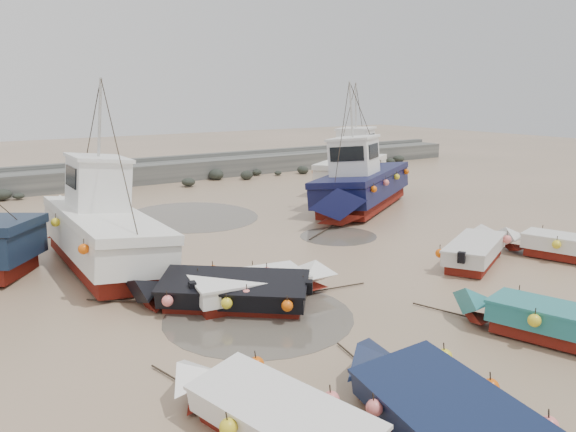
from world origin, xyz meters
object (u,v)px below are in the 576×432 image
Objects in this scene: dinghy_1 at (446,409)px; person at (0,274)px; dinghy_4 at (221,288)px; cabin_boat_3 at (355,166)px; cabin_boat_2 at (361,184)px; dinghy_2 at (546,316)px; dinghy_3 at (478,246)px; dinghy_5 at (262,283)px; dinghy_6 at (564,243)px; dinghy_0 at (269,408)px; cabin_boat_1 at (96,226)px.

person is (-5.02, 13.98, -0.54)m from dinghy_1.
cabin_boat_3 is (15.49, 12.35, 0.82)m from dinghy_4.
dinghy_4 is 13.84m from cabin_boat_2.
dinghy_4 is (-5.48, 6.13, -0.02)m from dinghy_2.
dinghy_5 is at bearing -121.83° from dinghy_3.
dinghy_6 is (6.61, 3.39, -0.00)m from dinghy_2.
dinghy_0 is at bearing -76.78° from cabin_boat_3.
dinghy_3 is (3.79, 4.85, -0.01)m from dinghy_2.
dinghy_5 is 0.51× the size of cabin_boat_1.
cabin_boat_2 is (10.50, 7.78, 0.75)m from dinghy_5.
cabin_boat_2 is at bearing 31.62° from dinghy_0.
dinghy_1 is at bearing 3.34° from dinghy_5.
dinghy_5 is 6.86m from cabin_boat_1.
dinghy_4 is at bearing -95.91° from dinghy_5.
dinghy_4 is 0.98× the size of dinghy_5.
cabin_boat_3 is at bearing 171.17° from person.
cabin_boat_2 is at bearing 48.41° from dinghy_2.
dinghy_1 is 18.70m from cabin_boat_2.
dinghy_6 is 16.26m from cabin_boat_1.
cabin_boat_2 is at bearing -16.72° from dinghy_4.
dinghy_5 is 0.62× the size of cabin_boat_3.
cabin_boat_2 is at bearing 8.00° from cabin_boat_1.
dinghy_0 is 12.54m from person.
cabin_boat_2 reaches higher than dinghy_6.
dinghy_1 is 10.82m from dinghy_3.
cabin_boat_1 is at bearing 129.74° from dinghy_6.
cabin_boat_2 is (2.35, 8.76, 0.76)m from dinghy_3.
dinghy_2 is 3.20× the size of person.
dinghy_1 is at bearing -47.14° from dinghy_0.
dinghy_0 is at bearing -90.82° from cabin_boat_1.
dinghy_5 is 3.19× the size of person.
dinghy_1 and dinghy_6 have the same top height.
dinghy_3 is at bearing 45.99° from dinghy_1.
dinghy_0 and dinghy_3 have the same top height.
cabin_boat_3 reaches higher than dinghy_3.
dinghy_6 is 19.13m from person.
cabin_boat_1 is at bearing 143.86° from person.
dinghy_2 is at bearing 25.77° from dinghy_1.
dinghy_4 is 0.96× the size of dinghy_6.
dinghy_5 is at bearing -81.27° from cabin_boat_3.
dinghy_4 is (-0.39, 7.45, -0.00)m from dinghy_1.
person is (-20.12, -5.83, -1.37)m from cabin_boat_3.
cabin_boat_2 reaches higher than dinghy_3.
dinghy_2 reaches higher than person.
dinghy_4 and dinghy_6 have the same top height.
person is (-16.25, -0.96, -1.31)m from cabin_boat_2.
dinghy_6 is 3.26× the size of person.
dinghy_0 is 1.03× the size of dinghy_6.
dinghy_0 is 3.37× the size of person.
dinghy_1 is at bearing -80.04° from cabin_boat_1.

